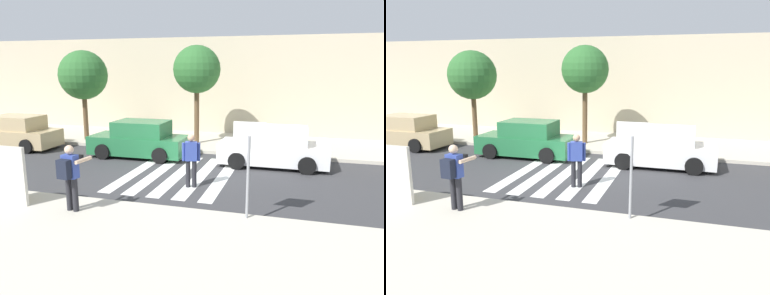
% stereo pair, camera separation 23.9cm
% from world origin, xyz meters
% --- Properties ---
extents(ground_plane, '(120.00, 120.00, 0.00)m').
position_xyz_m(ground_plane, '(0.00, 0.00, 0.00)').
color(ground_plane, '#38383A').
extents(sidewalk_near, '(60.00, 6.00, 0.14)m').
position_xyz_m(sidewalk_near, '(0.00, -6.20, 0.07)').
color(sidewalk_near, beige).
rests_on(sidewalk_near, ground).
extents(sidewalk_far, '(60.00, 4.80, 0.14)m').
position_xyz_m(sidewalk_far, '(0.00, 6.00, 0.07)').
color(sidewalk_far, beige).
rests_on(sidewalk_far, ground).
extents(building_facade_far, '(56.00, 4.00, 5.38)m').
position_xyz_m(building_facade_far, '(0.00, 10.40, 2.69)').
color(building_facade_far, beige).
rests_on(building_facade_far, ground).
extents(crosswalk_stripe_0, '(0.44, 5.20, 0.01)m').
position_xyz_m(crosswalk_stripe_0, '(-1.60, 0.20, 0.00)').
color(crosswalk_stripe_0, silver).
rests_on(crosswalk_stripe_0, ground).
extents(crosswalk_stripe_1, '(0.44, 5.20, 0.01)m').
position_xyz_m(crosswalk_stripe_1, '(-0.80, 0.20, 0.00)').
color(crosswalk_stripe_1, silver).
rests_on(crosswalk_stripe_1, ground).
extents(crosswalk_stripe_2, '(0.44, 5.20, 0.01)m').
position_xyz_m(crosswalk_stripe_2, '(0.00, 0.20, 0.00)').
color(crosswalk_stripe_2, silver).
rests_on(crosswalk_stripe_2, ground).
extents(crosswalk_stripe_3, '(0.44, 5.20, 0.01)m').
position_xyz_m(crosswalk_stripe_3, '(0.80, 0.20, 0.00)').
color(crosswalk_stripe_3, silver).
rests_on(crosswalk_stripe_3, ground).
extents(crosswalk_stripe_4, '(0.44, 5.20, 0.01)m').
position_xyz_m(crosswalk_stripe_4, '(1.60, 0.20, 0.00)').
color(crosswalk_stripe_4, silver).
rests_on(crosswalk_stripe_4, ground).
extents(stop_sign, '(0.76, 0.08, 2.38)m').
position_xyz_m(stop_sign, '(2.94, -3.42, 1.87)').
color(stop_sign, gray).
rests_on(stop_sign, sidewalk_near).
extents(photographer_with_backpack, '(0.64, 0.89, 1.72)m').
position_xyz_m(photographer_with_backpack, '(-1.45, -4.22, 1.17)').
color(photographer_with_backpack, '#232328').
rests_on(photographer_with_backpack, sidewalk_near).
extents(pedestrian_crossing, '(0.56, 0.33, 1.72)m').
position_xyz_m(pedestrian_crossing, '(0.83, -1.09, 0.97)').
color(pedestrian_crossing, '#232328').
rests_on(pedestrian_crossing, ground).
extents(parked_car_tan, '(4.10, 1.92, 1.55)m').
position_xyz_m(parked_car_tan, '(-8.77, 2.30, 0.73)').
color(parked_car_tan, tan).
rests_on(parked_car_tan, ground).
extents(parked_car_green, '(4.10, 1.92, 1.55)m').
position_xyz_m(parked_car_green, '(-2.44, 2.30, 0.73)').
color(parked_car_green, '#236B3D').
rests_on(parked_car_green, ground).
extents(parked_car_white, '(4.10, 1.92, 1.55)m').
position_xyz_m(parked_car_white, '(3.18, 2.30, 0.73)').
color(parked_car_white, white).
rests_on(parked_car_white, ground).
extents(street_tree_west, '(2.42, 2.42, 4.45)m').
position_xyz_m(street_tree_west, '(-6.41, 4.55, 3.36)').
color(street_tree_west, brown).
rests_on(street_tree_west, sidewalk_far).
extents(street_tree_center, '(2.23, 2.23, 4.64)m').
position_xyz_m(street_tree_center, '(-0.72, 5.16, 3.63)').
color(street_tree_center, brown).
rests_on(street_tree_center, sidewalk_far).
extents(advertising_board, '(1.10, 0.11, 1.60)m').
position_xyz_m(advertising_board, '(-3.34, -4.25, 0.94)').
color(advertising_board, beige).
rests_on(advertising_board, sidewalk_near).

